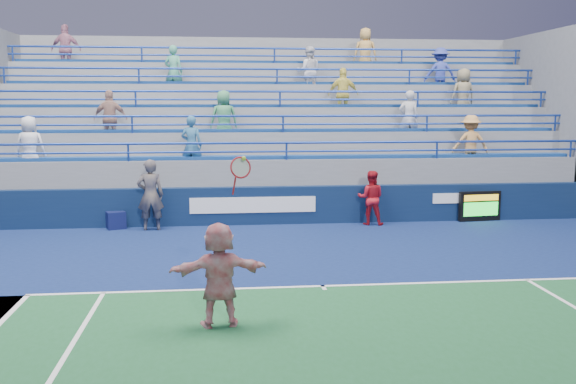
{
  "coord_description": "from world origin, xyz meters",
  "views": [
    {
      "loc": [
        -1.92,
        -11.76,
        3.51
      ],
      "look_at": [
        -0.4,
        2.5,
        1.5
      ],
      "focal_mm": 40.0,
      "sensor_mm": 36.0,
      "label": 1
    }
  ],
  "objects": [
    {
      "name": "ground",
      "position": [
        0.0,
        0.0,
        0.0
      ],
      "size": [
        120.0,
        120.0,
        0.0
      ],
      "primitive_type": "plane",
      "color": "#333538"
    },
    {
      "name": "bleacher_stand",
      "position": [
        0.01,
        10.27,
        1.54
      ],
      "size": [
        18.0,
        5.6,
        6.13
      ],
      "color": "slate",
      "rests_on": "ground"
    },
    {
      "name": "line_judge",
      "position": [
        -3.84,
        5.93,
        0.99
      ],
      "size": [
        0.76,
        0.53,
        1.97
      ],
      "primitive_type": "imported",
      "rotation": [
        0.0,
        0.0,
        3.22
      ],
      "color": "#141B37",
      "rests_on": "ground"
    },
    {
      "name": "serve_speed_board",
      "position": [
        5.72,
        6.29,
        0.45
      ],
      "size": [
        1.31,
        0.3,
        0.9
      ],
      "color": "black",
      "rests_on": "ground"
    },
    {
      "name": "judge_chair",
      "position": [
        -4.85,
        6.28,
        0.28
      ],
      "size": [
        0.63,
        0.64,
        0.88
      ],
      "color": "#0D1340",
      "rests_on": "ground"
    },
    {
      "name": "ball_girl",
      "position": [
        2.37,
        6.08,
        0.79
      ],
      "size": [
        0.89,
        0.77,
        1.58
      ],
      "primitive_type": "imported",
      "rotation": [
        0.0,
        0.0,
        2.89
      ],
      "color": "#AA131E",
      "rests_on": "ground"
    },
    {
      "name": "sponsor_wall",
      "position": [
        0.0,
        6.5,
        0.55
      ],
      "size": [
        18.0,
        0.32,
        1.1
      ],
      "color": "#0A1B3C",
      "rests_on": "ground"
    },
    {
      "name": "tennis_player",
      "position": [
        -1.96,
        -1.96,
        0.84
      ],
      "size": [
        1.6,
        0.66,
        2.7
      ],
      "color": "silver",
      "rests_on": "ground"
    }
  ]
}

